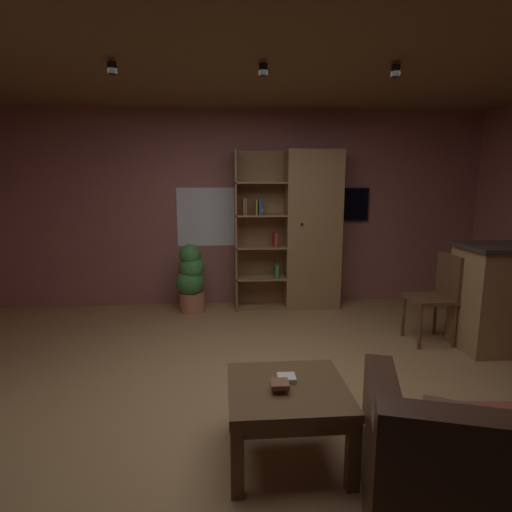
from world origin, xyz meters
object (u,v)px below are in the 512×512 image
(bookshelf_cabinet, at_px, (305,231))
(potted_floor_plant, at_px, (191,278))
(table_book_1, at_px, (280,384))
(dining_chair, at_px, (438,292))
(coffee_table, at_px, (287,399))
(wall_mounted_tv, at_px, (340,204))
(table_book_0, at_px, (286,378))

(bookshelf_cabinet, xyz_separation_m, potted_floor_plant, (-1.48, -0.13, -0.57))
(table_book_1, xyz_separation_m, dining_chair, (1.88, 1.75, 0.03))
(coffee_table, distance_m, wall_mounted_tv, 3.59)
(table_book_0, xyz_separation_m, wall_mounted_tv, (1.21, 3.17, 0.87))
(bookshelf_cabinet, height_order, dining_chair, bookshelf_cabinet)
(potted_floor_plant, height_order, wall_mounted_tv, wall_mounted_tv)
(coffee_table, xyz_separation_m, dining_chair, (1.82, 1.69, 0.16))
(potted_floor_plant, distance_m, wall_mounted_tv, 2.21)
(table_book_1, bearing_deg, table_book_0, 64.91)
(bookshelf_cabinet, xyz_separation_m, wall_mounted_tv, (0.51, 0.21, 0.33))
(table_book_1, height_order, dining_chair, dining_chair)
(bookshelf_cabinet, relative_size, wall_mounted_tv, 2.60)
(wall_mounted_tv, bearing_deg, table_book_1, -111.01)
(table_book_1, bearing_deg, dining_chair, 42.91)
(dining_chair, xyz_separation_m, potted_floor_plant, (-2.60, 1.21, -0.08))
(table_book_0, relative_size, potted_floor_plant, 0.12)
(table_book_1, height_order, wall_mounted_tv, wall_mounted_tv)
(coffee_table, xyz_separation_m, table_book_0, (0.00, 0.07, 0.10))
(dining_chair, bearing_deg, bookshelf_cabinet, 129.93)
(coffee_table, distance_m, dining_chair, 2.49)
(table_book_1, bearing_deg, bookshelf_cabinet, 76.19)
(bookshelf_cabinet, relative_size, dining_chair, 2.22)
(coffee_table, xyz_separation_m, potted_floor_plant, (-0.78, 2.90, 0.07))
(table_book_0, relative_size, dining_chair, 0.12)
(bookshelf_cabinet, distance_m, wall_mounted_tv, 0.64)
(table_book_0, height_order, table_book_1, table_book_1)
(coffee_table, relative_size, wall_mounted_tv, 0.89)
(table_book_1, xyz_separation_m, wall_mounted_tv, (1.27, 3.30, 0.84))
(coffee_table, bearing_deg, wall_mounted_tv, 69.51)
(wall_mounted_tv, bearing_deg, table_book_0, -110.85)
(dining_chair, relative_size, wall_mounted_tv, 1.17)
(table_book_0, bearing_deg, table_book_1, -115.09)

